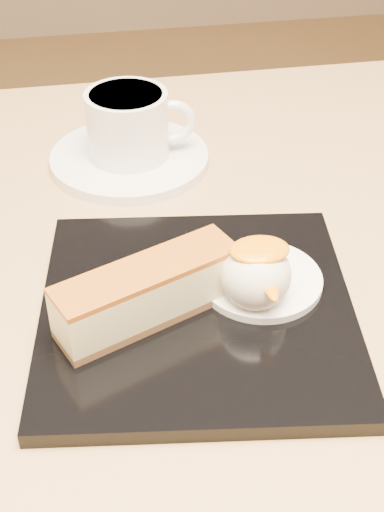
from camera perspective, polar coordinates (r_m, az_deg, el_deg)
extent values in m
cube|color=brown|center=(0.53, -3.61, -5.98)|extent=(0.80, 0.80, 0.04)
cube|color=black|center=(0.51, 0.41, -4.39)|extent=(0.25, 0.25, 0.01)
cube|color=brown|center=(0.49, -3.48, -4.49)|extent=(0.13, 0.08, 0.01)
cube|color=beige|center=(0.48, -3.56, -2.81)|extent=(0.13, 0.08, 0.03)
cube|color=#87450E|center=(0.47, -3.65, -1.15)|extent=(0.13, 0.08, 0.00)
cylinder|color=white|center=(0.52, 5.50, -1.89)|extent=(0.09, 0.09, 0.01)
sphere|color=white|center=(0.49, 5.12, -1.55)|extent=(0.05, 0.05, 0.05)
ellipsoid|color=orange|center=(0.48, 5.42, 0.49)|extent=(0.04, 0.03, 0.01)
ellipsoid|color=#2F8E2E|center=(0.53, 1.84, -0.57)|extent=(0.02, 0.01, 0.00)
ellipsoid|color=#2F8E2E|center=(0.54, 2.77, -0.05)|extent=(0.02, 0.02, 0.00)
ellipsoid|color=#2F8E2E|center=(0.53, 0.80, -0.13)|extent=(0.01, 0.02, 0.00)
cylinder|color=white|center=(0.69, -5.02, 7.78)|extent=(0.15, 0.15, 0.01)
cylinder|color=white|center=(0.67, -5.19, 10.43)|extent=(0.08, 0.08, 0.06)
cylinder|color=black|center=(0.66, -5.33, 12.67)|extent=(0.07, 0.07, 0.00)
torus|color=white|center=(0.67, -1.57, 10.66)|extent=(0.04, 0.01, 0.04)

